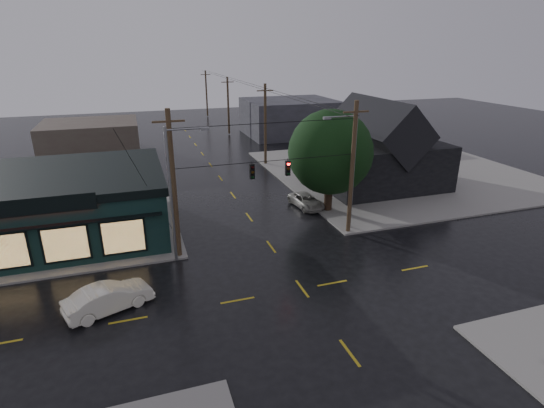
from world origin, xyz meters
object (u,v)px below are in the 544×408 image
object	(u,v)px
corner_tree	(330,152)
suv_silver	(306,201)
utility_pole_ne	(348,232)
sedan_cream	(109,298)
utility_pole_nw	(180,257)

from	to	relation	value
corner_tree	suv_silver	world-z (taller)	corner_tree
utility_pole_ne	suv_silver	bearing A→B (deg)	98.54
sedan_cream	suv_silver	world-z (taller)	sedan_cream
corner_tree	suv_silver	bearing A→B (deg)	134.17
corner_tree	utility_pole_ne	distance (m)	7.13
sedan_cream	suv_silver	bearing A→B (deg)	-76.83
utility_pole_nw	sedan_cream	bearing A→B (deg)	-130.39
sedan_cream	utility_pole_nw	bearing A→B (deg)	-61.93
utility_pole_nw	suv_silver	size ratio (longest dim) A/B	2.42
utility_pole_nw	suv_silver	xyz separation A→B (m)	(12.07, 6.23, 0.58)
corner_tree	sedan_cream	bearing A→B (deg)	-150.98
suv_silver	corner_tree	bearing A→B (deg)	-52.57
corner_tree	utility_pole_nw	world-z (taller)	corner_tree
utility_pole_ne	sedan_cream	bearing A→B (deg)	-163.40
sedan_cream	utility_pole_ne	bearing A→B (deg)	-94.95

